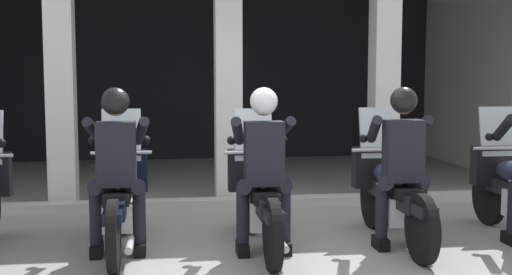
% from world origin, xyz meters
% --- Properties ---
extents(ground_plane, '(80.00, 80.00, 0.00)m').
position_xyz_m(ground_plane, '(0.00, 3.00, 0.00)').
color(ground_plane, gray).
extents(station_building, '(9.76, 5.06, 3.44)m').
position_xyz_m(station_building, '(-0.07, 5.07, 2.17)').
color(station_building, black).
rests_on(station_building, ground).
extents(kerb_strip, '(9.26, 0.24, 0.12)m').
position_xyz_m(kerb_strip, '(-0.07, 2.02, 0.06)').
color(kerb_strip, '#B7B5AD').
rests_on(kerb_strip, ground).
extents(motorcycle_left, '(0.62, 2.04, 1.35)m').
position_xyz_m(motorcycle_left, '(-1.36, 0.26, 0.50)').
color(motorcycle_left, black).
rests_on(motorcycle_left, ground).
extents(police_officer_left, '(0.63, 0.61, 1.58)m').
position_xyz_m(police_officer_left, '(-1.36, -0.03, 0.94)').
color(police_officer_left, black).
rests_on(police_officer_left, ground).
extents(motorcycle_center, '(0.62, 2.04, 1.35)m').
position_xyz_m(motorcycle_center, '(0.00, 0.12, 0.50)').
color(motorcycle_center, black).
rests_on(motorcycle_center, ground).
extents(police_officer_center, '(0.63, 0.61, 1.58)m').
position_xyz_m(police_officer_center, '(0.00, -0.17, 0.94)').
color(police_officer_center, black).
rests_on(police_officer_center, ground).
extents(motorcycle_right, '(0.62, 2.04, 1.35)m').
position_xyz_m(motorcycle_right, '(1.36, 0.13, 0.50)').
color(motorcycle_right, black).
rests_on(motorcycle_right, ground).
extents(police_officer_right, '(0.63, 0.61, 1.58)m').
position_xyz_m(police_officer_right, '(1.36, -0.15, 0.94)').
color(police_officer_right, black).
rests_on(police_officer_right, ground).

